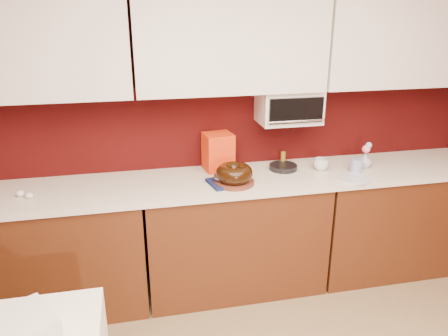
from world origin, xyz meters
The scene contains 28 objects.
wall_back centered at (0.00, 2.25, 1.25)m, with size 4.00×0.02×2.50m, color #3B0808.
base_cabinet_left centered at (-1.33, 1.94, 0.43)m, with size 1.31×0.58×0.86m, color #512610.
base_cabinet_center centered at (0.00, 1.94, 0.43)m, with size 1.31×0.58×0.86m, color #512610.
base_cabinet_right centered at (1.33, 1.94, 0.43)m, with size 1.31×0.58×0.86m, color #512610.
countertop centered at (0.00, 1.94, 0.88)m, with size 4.00×0.62×0.04m, color silver.
upper_cabinet_left centered at (-1.33, 2.08, 1.85)m, with size 1.31×0.33×0.70m, color white.
upper_cabinet_center centered at (0.00, 2.08, 1.85)m, with size 1.31×0.33×0.70m, color white.
upper_cabinet_right centered at (1.33, 2.08, 1.85)m, with size 1.31×0.33×0.70m, color white.
toaster_oven centered at (0.45, 2.10, 1.38)m, with size 0.45×0.30×0.25m, color white.
toaster_oven_door centered at (0.45, 1.94, 1.38)m, with size 0.40×0.02×0.18m, color black.
toaster_oven_handle centered at (0.45, 1.93, 1.30)m, with size 0.02×0.02×0.42m, color silver.
cake_base centered at (-0.03, 1.83, 0.91)m, with size 0.28×0.28×0.03m, color maroon.
bundt_cake centered at (-0.03, 1.83, 0.98)m, with size 0.26×0.26×0.10m, color black.
navy_towel centered at (-0.07, 1.85, 0.91)m, with size 0.26×0.22×0.02m, color #151E4F.
foil_ham_nest centered at (-0.07, 1.85, 0.96)m, with size 0.20×0.17×0.07m, color silver.
roasted_ham centered at (-0.07, 1.85, 0.98)m, with size 0.09×0.08×0.06m, color #AA5D4D.
pandoro_box centered at (-0.08, 2.14, 1.04)m, with size 0.21×0.19×0.28m, color red.
dark_pan centered at (0.41, 2.04, 0.92)m, with size 0.21×0.21×0.04m, color black.
coffee_mug centered at (0.68, 1.96, 0.95)m, with size 0.10×0.10×0.11m, color silver.
blue_jar centered at (0.92, 1.86, 0.95)m, with size 0.09×0.09×0.11m, color navy.
flower_vase centered at (1.04, 1.95, 0.96)m, with size 0.09×0.09×0.13m, color #AAB1C1.
flower_pink centered at (1.04, 1.95, 1.05)m, with size 0.06×0.06×0.06m, color pink.
flower_blue centered at (1.07, 1.97, 1.07)m, with size 0.05×0.05×0.05m, color #99CDF5.
china_plate centered at (0.84, 1.73, 0.91)m, with size 0.23×0.23×0.01m, color silver.
amber_bottle centered at (0.43, 2.13, 0.96)m, with size 0.04×0.04×0.11m, color #7E6317.
egg_left centered at (-1.44, 1.91, 0.92)m, with size 0.05×0.04×0.04m, color white.
egg_right centered at (-1.38, 1.87, 0.92)m, with size 0.05×0.04×0.04m, color silver.
newspaper_stack centered at (-1.24, 0.67, 0.80)m, with size 0.31×0.26×0.11m, color silver.
Camera 1 is at (-0.70, -0.92, 2.05)m, focal length 35.00 mm.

